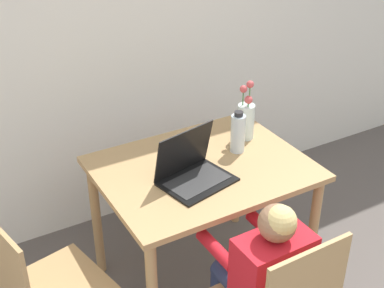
% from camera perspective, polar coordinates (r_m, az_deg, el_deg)
% --- Properties ---
extents(wall_back, '(6.40, 0.05, 2.50)m').
position_cam_1_polar(wall_back, '(3.07, -5.91, 13.44)').
color(wall_back, white).
rests_on(wall_back, ground_plane).
extents(dining_table, '(1.00, 0.78, 0.73)m').
position_cam_1_polar(dining_table, '(2.64, 1.13, -4.19)').
color(dining_table, tan).
rests_on(dining_table, ground_plane).
extents(person_seated, '(0.32, 0.42, 0.93)m').
position_cam_1_polar(person_seated, '(2.27, 7.57, -12.95)').
color(person_seated, red).
rests_on(person_seated, ground_plane).
extents(laptop, '(0.37, 0.30, 0.24)m').
position_cam_1_polar(laptop, '(2.46, -0.04, -2.67)').
color(laptop, black).
rests_on(laptop, dining_table).
extents(flower_vase, '(0.09, 0.09, 0.32)m').
position_cam_1_polar(flower_vase, '(2.79, 5.77, 2.75)').
color(flower_vase, silver).
rests_on(flower_vase, dining_table).
extents(water_bottle, '(0.07, 0.07, 0.22)m').
position_cam_1_polar(water_bottle, '(2.67, 4.91, 1.20)').
color(water_bottle, silver).
rests_on(water_bottle, dining_table).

